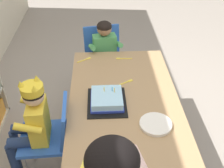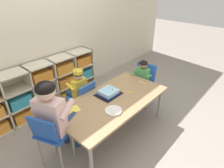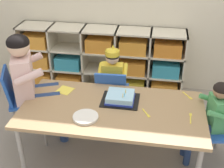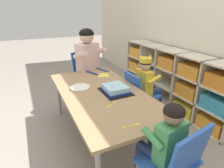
{
  "view_description": "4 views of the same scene",
  "coord_description": "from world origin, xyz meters",
  "px_view_note": "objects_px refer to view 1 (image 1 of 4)",
  "views": [
    {
      "loc": [
        -1.42,
        0.16,
        1.78
      ],
      "look_at": [
        0.02,
        0.09,
        0.73
      ],
      "focal_mm": 44.29,
      "sensor_mm": 36.0,
      "label": 1
    },
    {
      "loc": [
        -1.53,
        -1.36,
        1.93
      ],
      "look_at": [
        0.09,
        0.09,
        0.7
      ],
      "focal_mm": 30.25,
      "sensor_mm": 36.0,
      "label": 2
    },
    {
      "loc": [
        0.33,
        -2.03,
        1.94
      ],
      "look_at": [
        -0.02,
        0.12,
        0.71
      ],
      "focal_mm": 47.67,
      "sensor_mm": 36.0,
      "label": 3
    },
    {
      "loc": [
        1.61,
        -0.66,
        1.33
      ],
      "look_at": [
        0.01,
        0.1,
        0.62
      ],
      "focal_mm": 30.26,
      "sensor_mm": 36.0,
      "label": 4
    }
  ],
  "objects_px": {
    "activity_table": "(125,111)",
    "paper_plate_stack": "(156,124)",
    "birthday_cake_on_tray": "(107,100)",
    "fork_by_napkin": "(85,60)",
    "classroom_chair_blue": "(51,135)",
    "guest_at_table_side": "(106,53)",
    "fork_scattered_mid_table": "(123,59)",
    "classroom_chair_guest_side": "(104,56)",
    "fork_near_cake_tray": "(127,82)",
    "child_with_crown": "(32,121)"
  },
  "relations": [
    {
      "from": "fork_by_napkin",
      "to": "birthday_cake_on_tray",
      "type": "bearing_deg",
      "value": 73.18
    },
    {
      "from": "activity_table",
      "to": "fork_scattered_mid_table",
      "type": "height_order",
      "value": "fork_scattered_mid_table"
    },
    {
      "from": "child_with_crown",
      "to": "guest_at_table_side",
      "type": "relative_size",
      "value": 1.07
    },
    {
      "from": "fork_by_napkin",
      "to": "fork_near_cake_tray",
      "type": "height_order",
      "value": "same"
    },
    {
      "from": "classroom_chair_blue",
      "to": "fork_scattered_mid_table",
      "type": "bearing_deg",
      "value": 140.55
    },
    {
      "from": "birthday_cake_on_tray",
      "to": "fork_by_napkin",
      "type": "relative_size",
      "value": 2.69
    },
    {
      "from": "paper_plate_stack",
      "to": "fork_by_napkin",
      "type": "relative_size",
      "value": 1.7
    },
    {
      "from": "classroom_chair_guest_side",
      "to": "fork_by_napkin",
      "type": "distance_m",
      "value": 0.36
    },
    {
      "from": "fork_scattered_mid_table",
      "to": "fork_by_napkin",
      "type": "xyz_separation_m",
      "value": [
        -0.0,
        0.33,
        0.0
      ]
    },
    {
      "from": "guest_at_table_side",
      "to": "fork_near_cake_tray",
      "type": "distance_m",
      "value": 0.55
    },
    {
      "from": "birthday_cake_on_tray",
      "to": "fork_by_napkin",
      "type": "xyz_separation_m",
      "value": [
        0.58,
        0.17,
        -0.03
      ]
    },
    {
      "from": "activity_table",
      "to": "child_with_crown",
      "type": "relative_size",
      "value": 1.8
    },
    {
      "from": "activity_table",
      "to": "child_with_crown",
      "type": "bearing_deg",
      "value": 98.72
    },
    {
      "from": "classroom_chair_guest_side",
      "to": "birthday_cake_on_tray",
      "type": "relative_size",
      "value": 2.12
    },
    {
      "from": "classroom_chair_blue",
      "to": "child_with_crown",
      "type": "relative_size",
      "value": 0.76
    },
    {
      "from": "birthday_cake_on_tray",
      "to": "fork_near_cake_tray",
      "type": "bearing_deg",
      "value": -33.86
    },
    {
      "from": "child_with_crown",
      "to": "classroom_chair_guest_side",
      "type": "relative_size",
      "value": 1.24
    },
    {
      "from": "birthday_cake_on_tray",
      "to": "fork_scattered_mid_table",
      "type": "relative_size",
      "value": 2.29
    },
    {
      "from": "guest_at_table_side",
      "to": "paper_plate_stack",
      "type": "height_order",
      "value": "guest_at_table_side"
    },
    {
      "from": "guest_at_table_side",
      "to": "fork_scattered_mid_table",
      "type": "relative_size",
      "value": 5.63
    },
    {
      "from": "classroom_chair_guest_side",
      "to": "birthday_cake_on_tray",
      "type": "xyz_separation_m",
      "value": [
        -0.87,
        -0.0,
        0.17
      ]
    },
    {
      "from": "child_with_crown",
      "to": "paper_plate_stack",
      "type": "height_order",
      "value": "child_with_crown"
    },
    {
      "from": "activity_table",
      "to": "child_with_crown",
      "type": "height_order",
      "value": "child_with_crown"
    },
    {
      "from": "classroom_chair_guest_side",
      "to": "fork_scattered_mid_table",
      "type": "relative_size",
      "value": 4.85
    },
    {
      "from": "fork_by_napkin",
      "to": "paper_plate_stack",
      "type": "bearing_deg",
      "value": 86.68
    },
    {
      "from": "classroom_chair_guest_side",
      "to": "fork_near_cake_tray",
      "type": "xyz_separation_m",
      "value": [
        -0.64,
        -0.16,
        0.14
      ]
    },
    {
      "from": "guest_at_table_side",
      "to": "fork_near_cake_tray",
      "type": "bearing_deg",
      "value": -84.56
    },
    {
      "from": "guest_at_table_side",
      "to": "fork_near_cake_tray",
      "type": "xyz_separation_m",
      "value": [
        -0.53,
        -0.14,
        0.04
      ]
    },
    {
      "from": "birthday_cake_on_tray",
      "to": "fork_near_cake_tray",
      "type": "relative_size",
      "value": 2.77
    },
    {
      "from": "fork_scattered_mid_table",
      "to": "fork_by_napkin",
      "type": "bearing_deg",
      "value": -175.62
    },
    {
      "from": "activity_table",
      "to": "classroom_chair_guest_side",
      "type": "xyz_separation_m",
      "value": [
        0.92,
        0.13,
        -0.1
      ]
    },
    {
      "from": "classroom_chair_blue",
      "to": "fork_scattered_mid_table",
      "type": "xyz_separation_m",
      "value": [
        0.73,
        -0.55,
        0.15
      ]
    },
    {
      "from": "activity_table",
      "to": "paper_plate_stack",
      "type": "xyz_separation_m",
      "value": [
        -0.19,
        -0.18,
        0.05
      ]
    },
    {
      "from": "child_with_crown",
      "to": "activity_table",
      "type": "bearing_deg",
      "value": 96.13
    },
    {
      "from": "activity_table",
      "to": "paper_plate_stack",
      "type": "distance_m",
      "value": 0.26
    },
    {
      "from": "activity_table",
      "to": "fork_scattered_mid_table",
      "type": "distance_m",
      "value": 0.64
    },
    {
      "from": "child_with_crown",
      "to": "birthday_cake_on_tray",
      "type": "xyz_separation_m",
      "value": [
        0.14,
        -0.49,
        0.04
      ]
    },
    {
      "from": "guest_at_table_side",
      "to": "paper_plate_stack",
      "type": "distance_m",
      "value": 1.04
    },
    {
      "from": "paper_plate_stack",
      "to": "fork_near_cake_tray",
      "type": "distance_m",
      "value": 0.49
    },
    {
      "from": "birthday_cake_on_tray",
      "to": "fork_by_napkin",
      "type": "height_order",
      "value": "birthday_cake_on_tray"
    },
    {
      "from": "activity_table",
      "to": "fork_scattered_mid_table",
      "type": "relative_size",
      "value": 10.85
    },
    {
      "from": "paper_plate_stack",
      "to": "fork_scattered_mid_table",
      "type": "xyz_separation_m",
      "value": [
        0.82,
        0.14,
        -0.01
      ]
    },
    {
      "from": "paper_plate_stack",
      "to": "fork_near_cake_tray",
      "type": "bearing_deg",
      "value": 16.47
    },
    {
      "from": "classroom_chair_blue",
      "to": "guest_at_table_side",
      "type": "relative_size",
      "value": 0.82
    },
    {
      "from": "activity_table",
      "to": "guest_at_table_side",
      "type": "relative_size",
      "value": 1.93
    },
    {
      "from": "guest_at_table_side",
      "to": "fork_scattered_mid_table",
      "type": "xyz_separation_m",
      "value": [
        -0.18,
        -0.15,
        0.04
      ]
    },
    {
      "from": "child_with_crown",
      "to": "birthday_cake_on_tray",
      "type": "relative_size",
      "value": 2.63
    },
    {
      "from": "guest_at_table_side",
      "to": "birthday_cake_on_tray",
      "type": "xyz_separation_m",
      "value": [
        -0.77,
        0.01,
        0.07
      ]
    },
    {
      "from": "guest_at_table_side",
      "to": "fork_by_napkin",
      "type": "xyz_separation_m",
      "value": [
        -0.18,
        0.19,
        0.04
      ]
    },
    {
      "from": "paper_plate_stack",
      "to": "fork_by_napkin",
      "type": "xyz_separation_m",
      "value": [
        0.82,
        0.47,
        -0.01
      ]
    }
  ]
}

